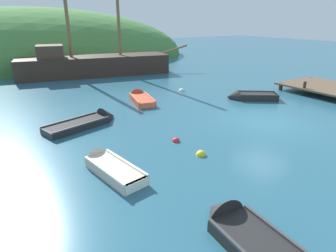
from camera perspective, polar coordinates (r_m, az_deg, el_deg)
name	(u,v)px	position (r m, az deg, el deg)	size (l,w,h in m)	color
ground_plane	(265,122)	(15.51, 19.03, 0.73)	(120.00, 120.00, 0.00)	#285B70
shore_hill	(35,61)	(40.78, -25.16, 11.80)	(41.92, 22.89, 12.86)	#477F3D
sailing_ship	(94,68)	(28.19, -14.69, 11.23)	(16.33, 5.91, 11.15)	#38281E
rowboat_outer_left	(89,123)	(14.87, -15.67, 0.64)	(4.00, 2.18, 1.14)	black
rowboat_portside	(249,97)	(19.67, 15.97, 5.62)	(3.29, 2.82, 1.11)	black
rowboat_outer_right	(108,167)	(10.29, -11.97, -8.14)	(1.45, 3.31, 0.90)	beige
rowboat_far	(247,238)	(7.52, 15.60, -20.88)	(1.41, 3.46, 1.18)	black
rowboat_center	(140,99)	(18.61, -5.63, 5.42)	(1.74, 3.35, 1.04)	#C64C2D
buoy_white	(182,91)	(21.15, 2.75, 7.03)	(0.42, 0.42, 0.42)	white
buoy_yellow	(201,155)	(11.25, 6.62, -5.84)	(0.40, 0.40, 0.40)	yellow
buoy_red	(176,141)	(12.40, 1.62, -3.10)	(0.35, 0.35, 0.35)	red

